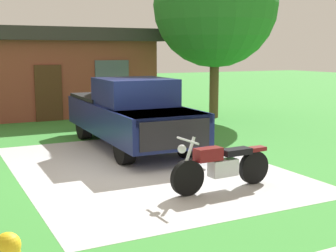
{
  "coord_description": "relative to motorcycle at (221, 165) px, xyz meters",
  "views": [
    {
      "loc": [
        -4.11,
        -9.31,
        2.61
      ],
      "look_at": [
        0.64,
        0.04,
        0.9
      ],
      "focal_mm": 49.38,
      "sensor_mm": 36.0,
      "label": 1
    }
  ],
  "objects": [
    {
      "name": "ground_plane",
      "position": [
        -0.64,
        2.2,
        -0.47
      ],
      "size": [
        80.0,
        80.0,
        0.0
      ],
      "primitive_type": "plane",
      "color": "#3D9038"
    },
    {
      "name": "motorcycle",
      "position": [
        0.0,
        0.0,
        0.0
      ],
      "size": [
        2.21,
        0.7,
        1.09
      ],
      "color": "black",
      "rests_on": "ground"
    },
    {
      "name": "driveway_pad",
      "position": [
        -0.64,
        2.2,
        -0.47
      ],
      "size": [
        5.47,
        7.32,
        0.01
      ],
      "primitive_type": "cube",
      "color": "#BABABA",
      "rests_on": "ground"
    },
    {
      "name": "neighbor_house",
      "position": [
        -0.92,
        12.78,
        1.32
      ],
      "size": [
        9.6,
        5.6,
        3.5
      ],
      "color": "brown",
      "rests_on": "ground"
    },
    {
      "name": "shade_tree",
      "position": [
        5.09,
        8.24,
        3.87
      ],
      "size": [
        4.77,
        4.77,
        6.74
      ],
      "color": "brown",
      "rests_on": "ground"
    },
    {
      "name": "pickup_truck",
      "position": [
        -0.04,
        4.52,
        0.48
      ],
      "size": [
        2.14,
        5.67,
        1.9
      ],
      "color": "black",
      "rests_on": "ground"
    }
  ]
}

